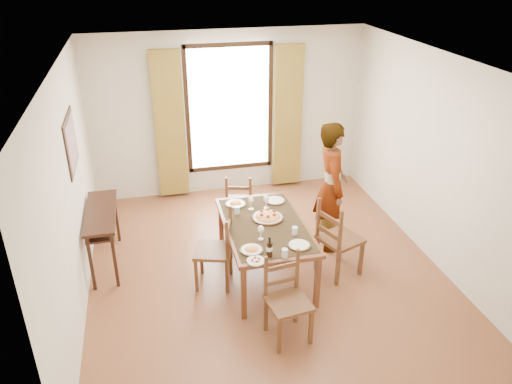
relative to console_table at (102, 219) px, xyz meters
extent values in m
plane|color=#5A2A1C|center=(2.03, -0.60, -0.68)|extent=(5.00, 5.00, 0.00)
cube|color=beige|center=(2.03, 1.90, 0.67)|extent=(4.50, 0.10, 2.70)
cube|color=beige|center=(2.03, -3.10, 0.67)|extent=(4.50, 0.10, 2.70)
cube|color=beige|center=(-0.22, -0.60, 0.67)|extent=(0.10, 5.00, 2.70)
cube|color=beige|center=(4.28, -0.60, 0.67)|extent=(0.10, 5.00, 2.70)
cube|color=white|center=(2.03, -0.60, 2.04)|extent=(4.50, 5.00, 0.04)
cube|color=white|center=(2.03, 1.87, 0.77)|extent=(1.30, 0.04, 2.00)
cube|color=olive|center=(1.05, 1.81, 0.57)|extent=(0.48, 0.10, 2.40)
cube|color=olive|center=(3.01, 1.81, 0.57)|extent=(0.48, 0.10, 2.40)
cube|color=black|center=(-0.21, 0.00, 1.07)|extent=(0.02, 0.86, 0.66)
cube|color=#DF5729|center=(-0.20, 0.00, 1.07)|extent=(0.01, 0.76, 0.56)
cube|color=black|center=(0.00, 0.00, 0.10)|extent=(0.38, 1.20, 0.04)
cube|color=black|center=(0.00, 0.00, -0.02)|extent=(0.34, 1.10, 0.03)
cube|color=black|center=(-0.14, -0.55, -0.30)|extent=(0.04, 0.04, 0.76)
cube|color=black|center=(-0.14, 0.55, -0.30)|extent=(0.04, 0.04, 0.76)
cube|color=black|center=(0.14, -0.55, -0.30)|extent=(0.04, 0.04, 0.76)
cube|color=black|center=(0.14, 0.55, -0.30)|extent=(0.04, 0.04, 0.76)
cube|color=brown|center=(1.99, -0.73, 0.04)|extent=(0.99, 1.65, 0.05)
cube|color=black|center=(1.99, -0.73, 0.07)|extent=(0.91, 1.52, 0.01)
cube|color=brown|center=(1.55, -1.49, -0.33)|extent=(0.06, 0.06, 0.70)
cube|color=brown|center=(1.55, 0.03, -0.33)|extent=(0.06, 0.06, 0.70)
cube|color=brown|center=(2.42, -1.49, -0.33)|extent=(0.06, 0.06, 0.70)
cube|color=brown|center=(2.42, 0.03, -0.33)|extent=(0.06, 0.06, 0.70)
cube|color=#59301D|center=(1.33, -0.75, -0.21)|extent=(0.55, 0.55, 0.04)
cube|color=#59301D|center=(1.20, -0.51, -0.45)|extent=(0.04, 0.04, 0.47)
cube|color=#59301D|center=(1.56, -0.62, -0.45)|extent=(0.04, 0.04, 0.47)
cube|color=#59301D|center=(1.09, -0.87, -0.45)|extent=(0.04, 0.04, 0.47)
cube|color=#59301D|center=(1.45, -0.98, -0.45)|extent=(0.04, 0.04, 0.47)
cube|color=#59301D|center=(1.57, -0.63, 0.05)|extent=(0.04, 0.04, 0.53)
cube|color=#59301D|center=(1.46, -0.99, 0.05)|extent=(0.04, 0.04, 0.53)
cube|color=#59301D|center=(1.52, -0.81, -0.05)|extent=(0.14, 0.37, 0.05)
cube|color=#59301D|center=(1.52, -0.81, 0.14)|extent=(0.14, 0.37, 0.05)
cube|color=#59301D|center=(1.92, 0.54, -0.26)|extent=(0.49, 0.49, 0.04)
cube|color=#59301D|center=(2.13, 0.66, -0.47)|extent=(0.04, 0.04, 0.43)
cube|color=#59301D|center=(2.04, 0.34, -0.47)|extent=(0.04, 0.04, 0.43)
cube|color=#59301D|center=(1.80, 0.75, -0.47)|extent=(0.04, 0.04, 0.43)
cube|color=#59301D|center=(1.71, 0.43, -0.47)|extent=(0.04, 0.04, 0.43)
cube|color=#59301D|center=(2.04, 0.33, -0.02)|extent=(0.03, 0.03, 0.47)
cube|color=#59301D|center=(1.71, 0.42, -0.02)|extent=(0.03, 0.03, 0.47)
cube|color=#59301D|center=(1.87, 0.37, -0.12)|extent=(0.33, 0.12, 0.05)
cube|color=#59301D|center=(1.87, 0.37, 0.05)|extent=(0.33, 0.12, 0.05)
cube|color=#59301D|center=(1.95, -1.90, -0.23)|extent=(0.48, 0.48, 0.04)
cube|color=#59301D|center=(1.80, -2.11, -0.46)|extent=(0.04, 0.04, 0.46)
cube|color=#59301D|center=(1.75, -1.74, -0.46)|extent=(0.04, 0.04, 0.46)
cube|color=#59301D|center=(2.16, -2.05, -0.46)|extent=(0.04, 0.04, 0.46)
cube|color=#59301D|center=(2.11, -1.69, -0.46)|extent=(0.04, 0.04, 0.46)
cube|color=#59301D|center=(1.75, -1.73, 0.03)|extent=(0.04, 0.04, 0.51)
cube|color=#59301D|center=(2.11, -1.68, 0.03)|extent=(0.04, 0.04, 0.51)
cube|color=#59301D|center=(1.93, -1.71, -0.07)|extent=(0.37, 0.08, 0.05)
cube|color=#59301D|center=(1.93, -1.71, 0.11)|extent=(0.37, 0.08, 0.05)
cube|color=#59301D|center=(2.93, -0.89, -0.18)|extent=(0.61, 0.61, 0.04)
cube|color=#59301D|center=(3.19, -1.01, -0.43)|extent=(0.04, 0.04, 0.50)
cube|color=#59301D|center=(2.82, -1.15, -0.43)|extent=(0.04, 0.04, 0.50)
cube|color=#59301D|center=(3.05, -0.63, -0.43)|extent=(0.04, 0.04, 0.50)
cube|color=#59301D|center=(2.67, -0.78, -0.43)|extent=(0.04, 0.04, 0.50)
cube|color=#59301D|center=(2.81, -1.16, 0.10)|extent=(0.04, 0.04, 0.56)
cube|color=#59301D|center=(2.66, -0.78, 0.10)|extent=(0.04, 0.04, 0.56)
cube|color=#59301D|center=(2.73, -0.97, -0.01)|extent=(0.17, 0.39, 0.06)
cube|color=#59301D|center=(2.73, -0.97, 0.19)|extent=(0.17, 0.39, 0.06)
imported|color=gray|center=(3.04, -0.22, 0.23)|extent=(0.79, 0.62, 1.82)
cylinder|color=silver|center=(2.27, -1.05, 0.12)|extent=(0.07, 0.07, 0.10)
cylinder|color=silver|center=(1.70, -0.39, 0.12)|extent=(0.07, 0.07, 0.10)
cylinder|color=silver|center=(2.02, -1.48, 0.12)|extent=(0.07, 0.07, 0.10)
camera|label=1|loc=(0.67, -5.90, 3.17)|focal=35.00mm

